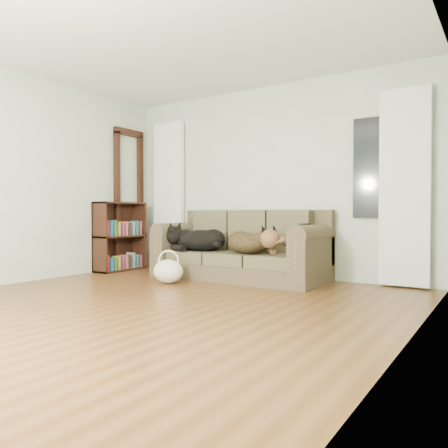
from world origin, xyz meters
The scene contains 15 objects.
floor centered at (0.00, 0.00, 0.00)m, with size 5.00×5.00×0.00m, color #4B2B11.
ceiling centered at (0.00, 0.00, 2.60)m, with size 5.00×5.00×0.00m, color white.
wall_back centered at (0.00, 2.50, 1.30)m, with size 4.50×0.04×2.60m, color beige.
wall_left centered at (-2.25, 0.00, 1.30)m, with size 0.04×5.00×2.60m, color beige.
wall_right centered at (2.25, 0.00, 1.30)m, with size 0.04×5.00×2.60m, color beige.
curtain_left centered at (-1.70, 2.42, 1.15)m, with size 0.55×0.08×2.25m, color white.
curtain_right centered at (1.80, 2.42, 1.15)m, with size 0.55×0.08×2.25m, color white.
window_pane centered at (1.45, 2.47, 1.40)m, with size 0.50×0.03×1.20m, color black.
door_casing centered at (-2.20, 2.05, 1.05)m, with size 0.07×0.60×2.10m, color black.
sofa centered at (-0.14, 1.98, 0.45)m, with size 2.24×0.97×0.92m, color #322417.
dog_black_lab centered at (-0.72, 1.87, 0.48)m, with size 0.70×0.49×0.30m, color black.
dog_shepherd centered at (0.09, 1.87, 0.49)m, with size 0.67×0.47×0.30m, color black.
tv_remote centered at (0.82, 1.84, 0.73)m, with size 0.04×0.16×0.02m, color black.
tote_bag centered at (-0.67, 1.20, 0.16)m, with size 0.40×0.31×0.29m, color beige.
bookshelf centered at (-2.09, 1.76, 0.50)m, with size 0.31×0.82×1.02m, color black.
Camera 1 is at (2.80, -2.87, 0.85)m, focal length 35.00 mm.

